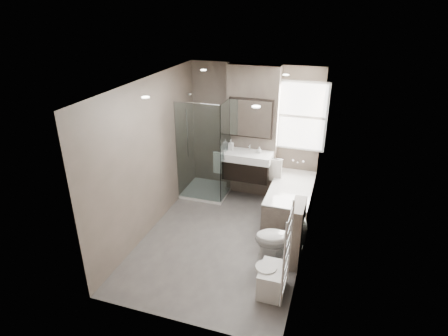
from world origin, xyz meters
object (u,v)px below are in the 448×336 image
at_px(vanity, 247,165).
at_px(bidet, 272,280).
at_px(toilet, 279,239).
at_px(bathtub, 290,199).

xyz_separation_m(vanity, bidet, (1.01, -2.44, -0.53)).
bearing_deg(toilet, vanity, -163.84).
bearing_deg(bidet, vanity, 112.55).
relative_size(bathtub, toilet, 2.15).
distance_m(bathtub, bidet, 2.12).
bearing_deg(toilet, bidet, -9.98).
distance_m(vanity, toilet, 2.00).
relative_size(vanity, bidet, 1.87).
bearing_deg(bidet, toilet, 93.45).
bearing_deg(vanity, bidet, -67.45).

